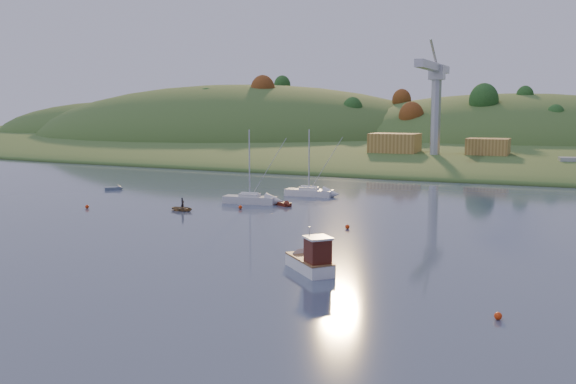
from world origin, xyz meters
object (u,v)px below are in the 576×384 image
at_px(red_tender, 285,204).
at_px(sailboat_near, 250,199).
at_px(grey_dinghy, 116,188).
at_px(fishing_boat, 308,259).
at_px(sailboat_far, 309,192).
at_px(canoe, 183,208).

bearing_deg(red_tender, sailboat_near, -147.41).
bearing_deg(red_tender, grey_dinghy, -155.08).
height_order(fishing_boat, sailboat_far, sailboat_far).
relative_size(red_tender, grey_dinghy, 1.12).
bearing_deg(fishing_boat, red_tender, -18.56).
height_order(fishing_boat, red_tender, fishing_boat).
height_order(fishing_boat, sailboat_near, sailboat_near).
bearing_deg(red_tender, fishing_boat, -29.61).
relative_size(sailboat_far, red_tender, 3.03).
height_order(sailboat_far, grey_dinghy, sailboat_far).
relative_size(sailboat_far, grey_dinghy, 3.40).
xyz_separation_m(fishing_boat, sailboat_near, (-21.44, 30.57, -0.25)).
height_order(fishing_boat, canoe, fishing_boat).
distance_m(fishing_boat, sailboat_far, 44.32).
relative_size(fishing_boat, red_tender, 1.87).
height_order(sailboat_far, canoe, sailboat_far).
distance_m(sailboat_near, grey_dinghy, 27.21).
bearing_deg(fishing_boat, sailboat_near, -11.12).
bearing_deg(sailboat_near, sailboat_far, 58.64).
relative_size(fishing_boat, canoe, 2.03).
bearing_deg(sailboat_near, fishing_boat, -62.48).
bearing_deg(canoe, fishing_boat, -125.84).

